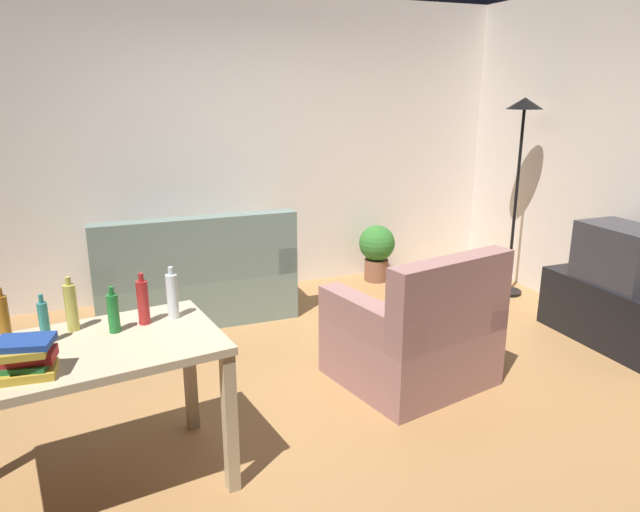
# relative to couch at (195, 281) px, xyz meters

# --- Properties ---
(ground_plane) EXTENTS (5.20, 4.40, 0.02)m
(ground_plane) POSITION_rel_couch_xyz_m (0.62, -1.59, -0.32)
(ground_plane) COLOR #9E7042
(wall_rear) EXTENTS (5.20, 0.10, 2.70)m
(wall_rear) POSITION_rel_couch_xyz_m (0.62, 0.61, 1.04)
(wall_rear) COLOR silver
(wall_rear) RESTS_ON ground_plane
(couch) EXTENTS (1.60, 0.84, 0.92)m
(couch) POSITION_rel_couch_xyz_m (0.00, 0.00, 0.00)
(couch) COLOR slate
(couch) RESTS_ON ground_plane
(tv_stand) EXTENTS (0.44, 1.10, 0.48)m
(tv_stand) POSITION_rel_couch_xyz_m (2.87, -1.71, -0.07)
(tv_stand) COLOR black
(tv_stand) RESTS_ON ground_plane
(tv) EXTENTS (0.41, 0.60, 0.44)m
(tv) POSITION_rel_couch_xyz_m (2.88, -1.71, 0.39)
(tv) COLOR #2D2D33
(tv) RESTS_ON tv_stand
(torchiere_lamp) EXTENTS (0.32, 0.32, 1.81)m
(torchiere_lamp) POSITION_rel_couch_xyz_m (2.87, -0.50, 1.10)
(torchiere_lamp) COLOR black
(torchiere_lamp) RESTS_ON ground_plane
(desk) EXTENTS (1.29, 0.87, 0.76)m
(desk) POSITION_rel_couch_xyz_m (-0.82, -2.12, 0.34)
(desk) COLOR #C6B28E
(desk) RESTS_ON ground_plane
(potted_plant) EXTENTS (0.36, 0.36, 0.57)m
(potted_plant) POSITION_rel_couch_xyz_m (1.88, 0.31, 0.02)
(potted_plant) COLOR brown
(potted_plant) RESTS_ON ground_plane
(armchair) EXTENTS (1.06, 1.02, 0.92)m
(armchair) POSITION_rel_couch_xyz_m (1.16, -1.70, 0.01)
(armchair) COLOR #996B66
(armchair) RESTS_ON ground_plane
(bottle_amber) EXTENTS (0.05, 0.05, 0.27)m
(bottle_amber) POSITION_rel_couch_xyz_m (-1.15, -1.95, 0.57)
(bottle_amber) COLOR #9E6019
(bottle_amber) RESTS_ON desk
(bottle_tall) EXTENTS (0.05, 0.05, 0.23)m
(bottle_tall) POSITION_rel_couch_xyz_m (-0.98, -2.02, 0.55)
(bottle_tall) COLOR teal
(bottle_tall) RESTS_ON desk
(bottle_squat) EXTENTS (0.06, 0.06, 0.27)m
(bottle_squat) POSITION_rel_couch_xyz_m (-0.87, -1.90, 0.57)
(bottle_squat) COLOR #BCB24C
(bottle_squat) RESTS_ON desk
(bottle_green) EXTENTS (0.05, 0.05, 0.23)m
(bottle_green) POSITION_rel_couch_xyz_m (-0.68, -1.99, 0.55)
(bottle_green) COLOR #1E722D
(bottle_green) RESTS_ON desk
(bottle_red) EXTENTS (0.06, 0.06, 0.26)m
(bottle_red) POSITION_rel_couch_xyz_m (-0.54, -1.94, 0.57)
(bottle_red) COLOR #AD2323
(bottle_red) RESTS_ON desk
(bottle_clear) EXTENTS (0.06, 0.06, 0.27)m
(bottle_clear) POSITION_rel_couch_xyz_m (-0.39, -1.91, 0.57)
(bottle_clear) COLOR silver
(bottle_clear) RESTS_ON desk
(book_stack) EXTENTS (0.28, 0.20, 0.16)m
(book_stack) POSITION_rel_couch_xyz_m (-1.04, -2.33, 0.53)
(book_stack) COLOR #B7932D
(book_stack) RESTS_ON desk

